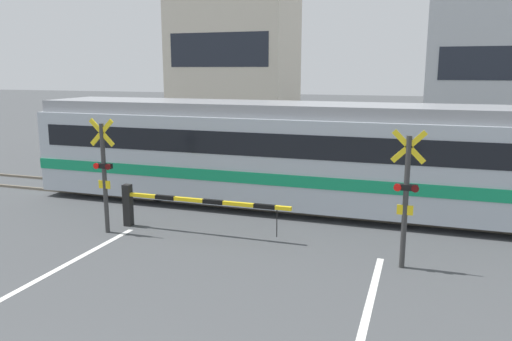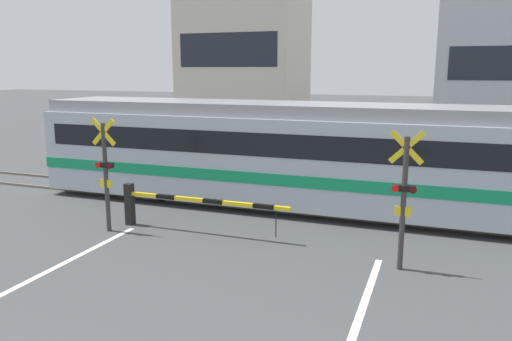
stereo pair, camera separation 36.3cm
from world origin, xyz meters
name	(u,v)px [view 2 (the right image)]	position (x,y,z in m)	size (l,w,h in m)	color
rail_track_near	(280,211)	(0.00, 10.72, 0.04)	(50.00, 0.10, 0.08)	#6B6051
rail_track_far	(294,199)	(0.00, 12.16, 0.04)	(50.00, 0.10, 0.08)	#6B6051
commuter_train	(369,157)	(2.36, 11.44, 1.65)	(20.12, 2.77, 3.08)	#ADB7C1
crossing_barrier_near	(171,203)	(-2.12, 8.28, 0.71)	(4.49, 0.20, 1.11)	black
crossing_barrier_far	(373,170)	(2.12, 14.35, 0.71)	(4.49, 0.20, 1.11)	black
crossing_signal_left	(106,170)	(-3.56, 7.63, 1.57)	(0.68, 0.15, 2.86)	#333333
crossing_signal_right	(404,195)	(3.56, 7.63, 1.57)	(0.68, 0.15, 2.86)	#333333
pedestrian	(309,145)	(-0.82, 17.16, 1.02)	(0.38, 0.23, 1.77)	#23232D
building_left_of_street	(244,59)	(-7.17, 26.05, 4.64)	(6.92, 5.11, 9.28)	beige
building_right_of_street	(512,72)	(7.35, 26.05, 3.92)	(7.27, 5.11, 7.85)	#B2B7BC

